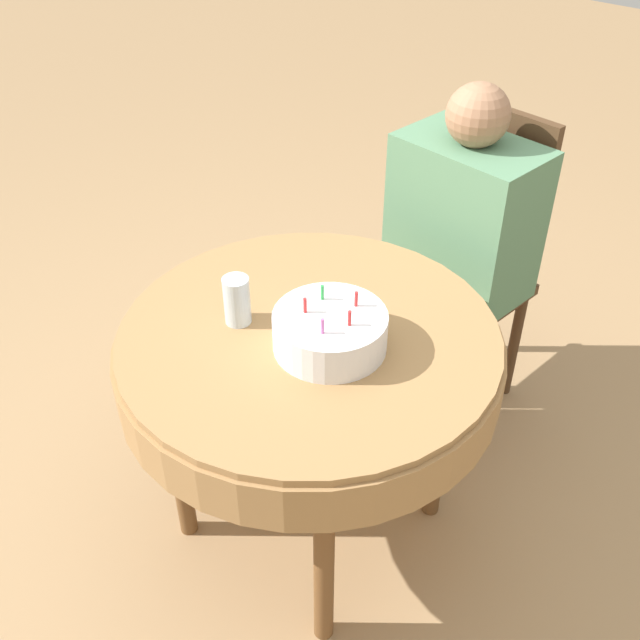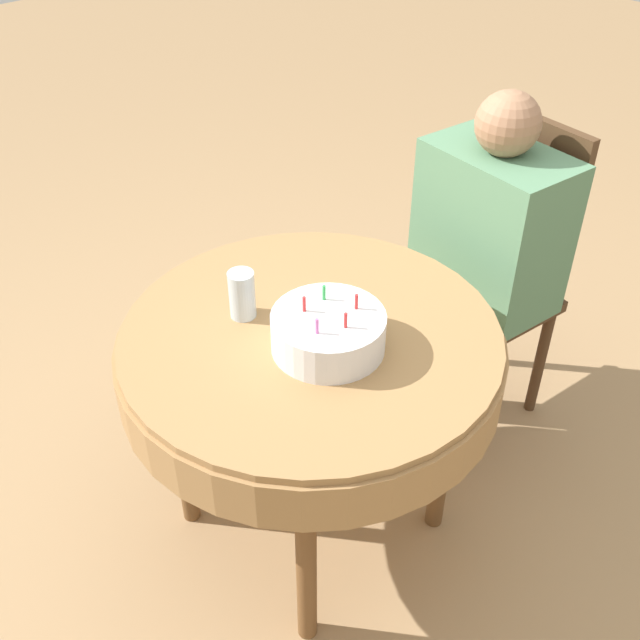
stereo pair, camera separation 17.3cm
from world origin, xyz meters
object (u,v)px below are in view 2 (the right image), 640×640
(chair, at_px, (498,270))
(person, at_px, (484,237))
(drinking_glass, at_px, (242,294))
(birthday_cake, at_px, (328,332))

(chair, height_order, person, person)
(drinking_glass, bearing_deg, birthday_cake, 15.36)
(birthday_cake, height_order, drinking_glass, birthday_cake)
(chair, relative_size, birthday_cake, 3.72)
(chair, xyz_separation_m, person, (-0.01, -0.09, 0.15))
(person, distance_m, birthday_cake, 0.72)
(chair, bearing_deg, birthday_cake, -77.92)
(birthday_cake, distance_m, drinking_glass, 0.24)
(drinking_glass, bearing_deg, person, 78.92)
(person, xyz_separation_m, birthday_cake, (0.08, -0.72, 0.08))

